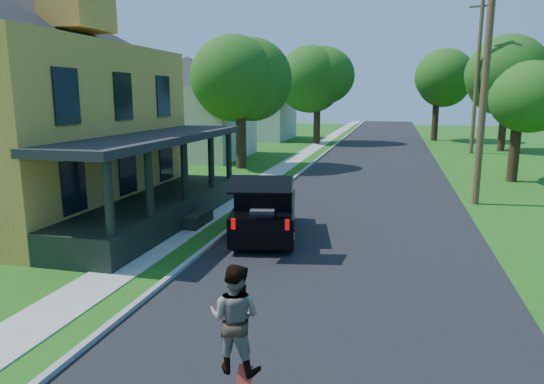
% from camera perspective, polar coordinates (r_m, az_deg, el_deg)
% --- Properties ---
extents(ground, '(140.00, 140.00, 0.00)m').
position_cam_1_polar(ground, '(10.22, 6.77, -14.42)').
color(ground, '#225811').
rests_on(ground, ground).
extents(street, '(8.00, 120.00, 0.02)m').
position_cam_1_polar(street, '(29.51, 11.85, 2.38)').
color(street, black).
rests_on(street, ground).
extents(curb, '(0.15, 120.00, 0.12)m').
position_cam_1_polar(curb, '(29.93, 4.07, 2.72)').
color(curb, gray).
rests_on(curb, ground).
extents(sidewalk, '(1.30, 120.00, 0.03)m').
position_cam_1_polar(sidewalk, '(30.24, 1.18, 2.83)').
color(sidewalk, '#9F9F96').
rests_on(sidewalk, ground).
extents(front_walk, '(6.50, 1.20, 0.03)m').
position_cam_1_polar(front_walk, '(19.01, -20.28, -2.90)').
color(front_walk, '#9F9F96').
rests_on(front_walk, ground).
extents(main_house, '(15.56, 15.56, 10.10)m').
position_cam_1_polar(main_house, '(20.57, -29.02, 11.28)').
color(main_house, gold).
rests_on(main_house, ground).
extents(neighbor_house_mid, '(12.78, 12.78, 8.30)m').
position_cam_1_polar(neighbor_house_mid, '(36.23, -9.81, 10.71)').
color(neighbor_house_mid, beige).
rests_on(neighbor_house_mid, ground).
extents(neighbor_house_far, '(12.78, 12.78, 8.30)m').
position_cam_1_polar(neighbor_house_far, '(51.28, -2.45, 10.96)').
color(neighbor_house_far, beige).
rests_on(neighbor_house_far, ground).
extents(black_suv, '(2.68, 5.07, 2.25)m').
position_cam_1_polar(black_suv, '(15.46, -0.78, -2.06)').
color(black_suv, black).
rests_on(black_suv, ground).
extents(skateboarder, '(0.82, 0.66, 1.62)m').
position_cam_1_polar(skateboarder, '(7.22, -4.40, -14.55)').
color(skateboarder, black).
rests_on(skateboarder, ground).
extents(tree_left_mid, '(6.04, 5.73, 8.27)m').
position_cam_1_polar(tree_left_mid, '(30.08, -3.81, 12.99)').
color(tree_left_mid, black).
rests_on(tree_left_mid, ground).
extents(tree_left_far, '(8.13, 7.94, 10.05)m').
position_cam_1_polar(tree_left_far, '(46.06, 5.34, 13.44)').
color(tree_left_far, black).
rests_on(tree_left_far, ground).
extents(tree_right_near, '(5.69, 5.30, 6.72)m').
position_cam_1_polar(tree_right_near, '(28.13, 27.02, 10.06)').
color(tree_right_near, black).
rests_on(tree_right_near, ground).
extents(tree_right_mid, '(7.81, 7.60, 9.31)m').
position_cam_1_polar(tree_right_mid, '(43.72, 25.88, 12.30)').
color(tree_right_mid, black).
rests_on(tree_right_mid, ground).
extents(tree_right_far, '(6.98, 6.67, 9.61)m').
position_cam_1_polar(tree_right_far, '(51.72, 18.88, 12.75)').
color(tree_right_far, black).
rests_on(tree_right_far, ground).
extents(utility_pole_near, '(1.76, 0.29, 9.17)m').
position_cam_1_polar(utility_pole_near, '(21.45, 23.73, 11.17)').
color(utility_pole_near, '#4E3224').
rests_on(utility_pole_near, ground).
extents(utility_pole_far, '(1.79, 0.59, 11.64)m').
position_cam_1_polar(utility_pole_far, '(41.00, 22.98, 12.56)').
color(utility_pole_far, '#4E3224').
rests_on(utility_pole_far, ground).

